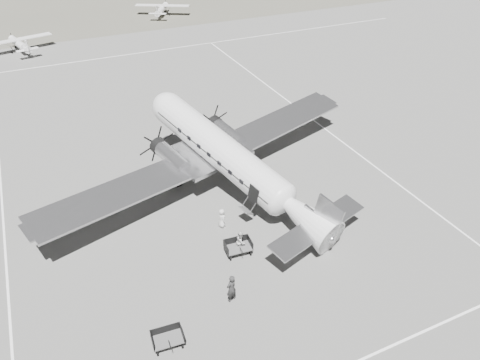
{
  "coord_description": "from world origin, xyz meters",
  "views": [
    {
      "loc": [
        -13.47,
        -25.25,
        21.85
      ],
      "look_at": [
        -1.07,
        1.44,
        2.2
      ],
      "focal_mm": 35.0,
      "sensor_mm": 36.0,
      "label": 1
    }
  ],
  "objects_px": {
    "dc3_airliner": "(229,160)",
    "baggage_cart_near": "(238,247)",
    "light_plane_right": "(162,10)",
    "ground_crew": "(231,288)",
    "passenger": "(222,218)",
    "ramp_agent": "(241,241)",
    "light_plane_left": "(19,45)",
    "baggage_cart_far": "(168,339)"
  },
  "relations": [
    {
      "from": "ground_crew",
      "to": "light_plane_right",
      "type": "bearing_deg",
      "value": -125.73
    },
    {
      "from": "dc3_airliner",
      "to": "baggage_cart_far",
      "type": "bearing_deg",
      "value": -144.33
    },
    {
      "from": "dc3_airliner",
      "to": "light_plane_right",
      "type": "relative_size",
      "value": 3.16
    },
    {
      "from": "dc3_airliner",
      "to": "baggage_cart_near",
      "type": "height_order",
      "value": "dc3_airliner"
    },
    {
      "from": "ramp_agent",
      "to": "passenger",
      "type": "height_order",
      "value": "ramp_agent"
    },
    {
      "from": "light_plane_right",
      "to": "light_plane_left",
      "type": "bearing_deg",
      "value": -127.22
    },
    {
      "from": "dc3_airliner",
      "to": "light_plane_left",
      "type": "bearing_deg",
      "value": 88.92
    },
    {
      "from": "passenger",
      "to": "dc3_airliner",
      "type": "bearing_deg",
      "value": -36.14
    },
    {
      "from": "light_plane_right",
      "to": "ground_crew",
      "type": "bearing_deg",
      "value": -74.3
    },
    {
      "from": "light_plane_left",
      "to": "light_plane_right",
      "type": "xyz_separation_m",
      "value": [
        24.23,
        10.56,
        -0.0
      ]
    },
    {
      "from": "ground_crew",
      "to": "ramp_agent",
      "type": "xyz_separation_m",
      "value": [
        2.39,
        3.77,
        -0.16
      ]
    },
    {
      "from": "baggage_cart_far",
      "to": "passenger",
      "type": "height_order",
      "value": "passenger"
    },
    {
      "from": "light_plane_right",
      "to": "ramp_agent",
      "type": "distance_m",
      "value": 63.04
    },
    {
      "from": "light_plane_right",
      "to": "passenger",
      "type": "relative_size",
      "value": 6.4
    },
    {
      "from": "light_plane_left",
      "to": "ramp_agent",
      "type": "xyz_separation_m",
      "value": [
        10.9,
        -51.05,
        -0.18
      ]
    },
    {
      "from": "baggage_cart_far",
      "to": "light_plane_left",
      "type": "bearing_deg",
      "value": 98.84
    },
    {
      "from": "ramp_agent",
      "to": "baggage_cart_far",
      "type": "bearing_deg",
      "value": 161.0
    },
    {
      "from": "baggage_cart_far",
      "to": "ground_crew",
      "type": "distance_m",
      "value": 4.75
    },
    {
      "from": "dc3_airliner",
      "to": "ramp_agent",
      "type": "height_order",
      "value": "dc3_airliner"
    },
    {
      "from": "baggage_cart_near",
      "to": "baggage_cart_far",
      "type": "xyz_separation_m",
      "value": [
        -6.57,
        -5.07,
        -0.03
      ]
    },
    {
      "from": "dc3_airliner",
      "to": "ramp_agent",
      "type": "relative_size",
      "value": 18.54
    },
    {
      "from": "passenger",
      "to": "light_plane_left",
      "type": "bearing_deg",
      "value": 7.21
    },
    {
      "from": "light_plane_left",
      "to": "passenger",
      "type": "bearing_deg",
      "value": -91.73
    },
    {
      "from": "dc3_airliner",
      "to": "baggage_cart_far",
      "type": "height_order",
      "value": "dc3_airliner"
    },
    {
      "from": "passenger",
      "to": "ground_crew",
      "type": "bearing_deg",
      "value": 156.19
    },
    {
      "from": "baggage_cart_near",
      "to": "ramp_agent",
      "type": "bearing_deg",
      "value": 39.07
    },
    {
      "from": "dc3_airliner",
      "to": "baggage_cart_far",
      "type": "relative_size",
      "value": 17.04
    },
    {
      "from": "light_plane_left",
      "to": "light_plane_right",
      "type": "relative_size",
      "value": 1.0
    },
    {
      "from": "baggage_cart_near",
      "to": "light_plane_left",
      "type": "bearing_deg",
      "value": 106.95
    },
    {
      "from": "light_plane_right",
      "to": "passenger",
      "type": "bearing_deg",
      "value": -73.72
    },
    {
      "from": "light_plane_right",
      "to": "ramp_agent",
      "type": "relative_size",
      "value": 5.86
    },
    {
      "from": "ramp_agent",
      "to": "passenger",
      "type": "xyz_separation_m",
      "value": [
        -0.15,
        2.94,
        -0.07
      ]
    },
    {
      "from": "baggage_cart_near",
      "to": "ground_crew",
      "type": "relative_size",
      "value": 0.95
    },
    {
      "from": "dc3_airliner",
      "to": "light_plane_right",
      "type": "height_order",
      "value": "dc3_airliner"
    },
    {
      "from": "light_plane_right",
      "to": "baggage_cart_far",
      "type": "xyz_separation_m",
      "value": [
        -20.19,
        -66.88,
        -0.5
      ]
    },
    {
      "from": "baggage_cart_far",
      "to": "passenger",
      "type": "relative_size",
      "value": 1.19
    },
    {
      "from": "baggage_cart_near",
      "to": "baggage_cart_far",
      "type": "distance_m",
      "value": 8.3
    },
    {
      "from": "ramp_agent",
      "to": "ground_crew",
      "type": "bearing_deg",
      "value": -178.87
    },
    {
      "from": "light_plane_left",
      "to": "baggage_cart_far",
      "type": "bearing_deg",
      "value": -100.22
    },
    {
      "from": "dc3_airliner",
      "to": "baggage_cart_near",
      "type": "xyz_separation_m",
      "value": [
        -2.52,
        -7.14,
        -2.38
      ]
    },
    {
      "from": "light_plane_left",
      "to": "ramp_agent",
      "type": "relative_size",
      "value": 5.87
    },
    {
      "from": "dc3_airliner",
      "to": "baggage_cart_far",
      "type": "xyz_separation_m",
      "value": [
        -9.09,
        -12.21,
        -2.41
      ]
    }
  ]
}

